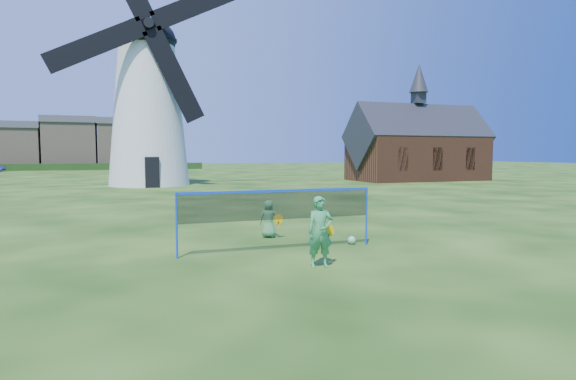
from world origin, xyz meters
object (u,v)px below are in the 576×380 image
Objects in this scene: player_girl at (320,232)px; play_ball at (352,240)px; windmill at (148,102)px; badminton_net at (278,206)px; player_boy at (269,219)px; chapel at (418,148)px.

play_ball is (1.85, 2.08, -0.66)m from player_girl.
windmill reaches higher than player_girl.
player_girl is at bearing -80.79° from badminton_net.
windmill is 16.98× the size of player_boy.
player_boy is at bearing -132.36° from chapel.
play_ball is at bearing -127.96° from chapel.
badminton_net is at bearing -175.21° from play_ball.
windmill reaches higher than badminton_net.
player_boy is at bearing 135.26° from play_ball.
windmill is at bearing 92.89° from badminton_net.
windmill is 27.61m from badminton_net.
badminton_net is 4.59× the size of player_boy.
play_ball is (2.16, 0.18, -1.03)m from badminton_net.
badminton_net is (-22.33, -26.03, -1.84)m from chapel.
play_ball is (3.53, -26.90, -6.25)m from windmill.
chapel is 35.64m from player_girl.
player_girl is at bearing 113.05° from player_boy.
windmill is at bearing 102.83° from player_girl.
chapel is (23.70, -1.04, -3.38)m from windmill.
chapel reaches higher than player_boy.
badminton_net is at bearing 103.22° from player_boy.
chapel reaches higher than player_girl.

